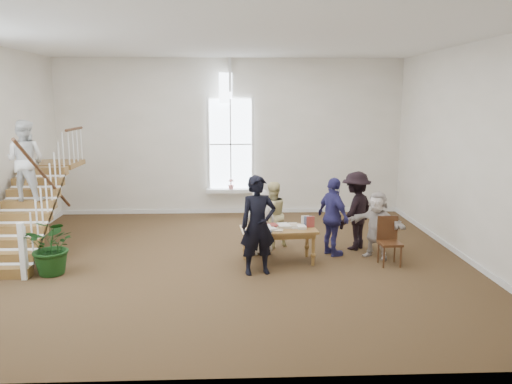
{
  "coord_description": "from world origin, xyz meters",
  "views": [
    {
      "loc": [
        0.13,
        -10.08,
        3.38
      ],
      "look_at": [
        0.57,
        0.4,
        1.39
      ],
      "focal_mm": 35.0,
      "sensor_mm": 36.0,
      "label": 1
    }
  ],
  "objects_px": {
    "library_table": "(278,232)",
    "woman_cluster_a": "(333,217)",
    "person_yellow": "(272,215)",
    "woman_cluster_b": "(356,211)",
    "woman_cluster_c": "(377,225)",
    "police_officer": "(258,225)",
    "floor_plant": "(53,246)",
    "elderly_woman": "(260,221)",
    "side_chair": "(389,238)"
  },
  "relations": [
    {
      "from": "library_table",
      "to": "woman_cluster_a",
      "type": "bearing_deg",
      "value": 15.09
    },
    {
      "from": "person_yellow",
      "to": "woman_cluster_a",
      "type": "bearing_deg",
      "value": 124.92
    },
    {
      "from": "woman_cluster_b",
      "to": "woman_cluster_c",
      "type": "height_order",
      "value": "woman_cluster_b"
    },
    {
      "from": "police_officer",
      "to": "woman_cluster_c",
      "type": "xyz_separation_m",
      "value": [
        2.57,
        0.89,
        -0.25
      ]
    },
    {
      "from": "floor_plant",
      "to": "person_yellow",
      "type": "bearing_deg",
      "value": 20.51
    },
    {
      "from": "elderly_woman",
      "to": "person_yellow",
      "type": "xyz_separation_m",
      "value": [
        0.3,
        0.5,
        0.03
      ]
    },
    {
      "from": "police_officer",
      "to": "person_yellow",
      "type": "xyz_separation_m",
      "value": [
        0.4,
        1.75,
        -0.21
      ]
    },
    {
      "from": "person_yellow",
      "to": "woman_cluster_b",
      "type": "relative_size",
      "value": 0.86
    },
    {
      "from": "floor_plant",
      "to": "library_table",
      "type": "bearing_deg",
      "value": 6.95
    },
    {
      "from": "woman_cluster_c",
      "to": "woman_cluster_a",
      "type": "bearing_deg",
      "value": -154.63
    },
    {
      "from": "elderly_woman",
      "to": "person_yellow",
      "type": "distance_m",
      "value": 0.58
    },
    {
      "from": "elderly_woman",
      "to": "person_yellow",
      "type": "bearing_deg",
      "value": -129.54
    },
    {
      "from": "elderly_woman",
      "to": "woman_cluster_b",
      "type": "bearing_deg",
      "value": 179.0
    },
    {
      "from": "library_table",
      "to": "woman_cluster_b",
      "type": "distance_m",
      "value": 2.04
    },
    {
      "from": "person_yellow",
      "to": "elderly_woman",
      "type": "bearing_deg",
      "value": 31.4
    },
    {
      "from": "police_officer",
      "to": "floor_plant",
      "type": "bearing_deg",
      "value": 165.3
    },
    {
      "from": "police_officer",
      "to": "side_chair",
      "type": "xyz_separation_m",
      "value": [
        2.71,
        0.45,
        -0.41
      ]
    },
    {
      "from": "floor_plant",
      "to": "side_chair",
      "type": "distance_m",
      "value": 6.68
    },
    {
      "from": "elderly_woman",
      "to": "woman_cluster_a",
      "type": "distance_m",
      "value": 1.59
    },
    {
      "from": "police_officer",
      "to": "side_chair",
      "type": "relative_size",
      "value": 1.95
    },
    {
      "from": "person_yellow",
      "to": "side_chair",
      "type": "distance_m",
      "value": 2.65
    },
    {
      "from": "person_yellow",
      "to": "woman_cluster_c",
      "type": "relative_size",
      "value": 1.05
    },
    {
      "from": "woman_cluster_a",
      "to": "floor_plant",
      "type": "distance_m",
      "value": 5.72
    },
    {
      "from": "woman_cluster_c",
      "to": "library_table",
      "type": "bearing_deg",
      "value": -135.86
    },
    {
      "from": "floor_plant",
      "to": "side_chair",
      "type": "bearing_deg",
      "value": 2.87
    },
    {
      "from": "person_yellow",
      "to": "side_chair",
      "type": "height_order",
      "value": "person_yellow"
    },
    {
      "from": "library_table",
      "to": "floor_plant",
      "type": "bearing_deg",
      "value": -177.42
    },
    {
      "from": "elderly_woman",
      "to": "side_chair",
      "type": "relative_size",
      "value": 1.47
    },
    {
      "from": "woman_cluster_c",
      "to": "elderly_woman",
      "type": "bearing_deg",
      "value": -150.41
    },
    {
      "from": "police_officer",
      "to": "woman_cluster_b",
      "type": "height_order",
      "value": "police_officer"
    },
    {
      "from": "woman_cluster_b",
      "to": "woman_cluster_c",
      "type": "relative_size",
      "value": 1.23
    },
    {
      "from": "police_officer",
      "to": "elderly_woman",
      "type": "height_order",
      "value": "police_officer"
    },
    {
      "from": "police_officer",
      "to": "side_chair",
      "type": "bearing_deg",
      "value": -3.47
    },
    {
      "from": "person_yellow",
      "to": "police_officer",
      "type": "bearing_deg",
      "value": 49.49
    },
    {
      "from": "woman_cluster_a",
      "to": "elderly_woman",
      "type": "bearing_deg",
      "value": 59.29
    },
    {
      "from": "library_table",
      "to": "side_chair",
      "type": "bearing_deg",
      "value": -9.51
    },
    {
      "from": "woman_cluster_c",
      "to": "side_chair",
      "type": "relative_size",
      "value": 1.45
    },
    {
      "from": "person_yellow",
      "to": "woman_cluster_c",
      "type": "xyz_separation_m",
      "value": [
        2.17,
        -0.86,
        -0.04
      ]
    },
    {
      "from": "floor_plant",
      "to": "side_chair",
      "type": "height_order",
      "value": "floor_plant"
    },
    {
      "from": "woman_cluster_b",
      "to": "floor_plant",
      "type": "height_order",
      "value": "woman_cluster_b"
    },
    {
      "from": "person_yellow",
      "to": "woman_cluster_a",
      "type": "height_order",
      "value": "woman_cluster_a"
    },
    {
      "from": "woman_cluster_a",
      "to": "woman_cluster_b",
      "type": "xyz_separation_m",
      "value": [
        0.6,
        0.45,
        0.03
      ]
    },
    {
      "from": "library_table",
      "to": "police_officer",
      "type": "xyz_separation_m",
      "value": [
        -0.45,
        -0.66,
        0.32
      ]
    },
    {
      "from": "elderly_woman",
      "to": "person_yellow",
      "type": "relative_size",
      "value": 0.96
    },
    {
      "from": "police_officer",
      "to": "woman_cluster_b",
      "type": "distance_m",
      "value": 2.75
    },
    {
      "from": "elderly_woman",
      "to": "woman_cluster_a",
      "type": "height_order",
      "value": "woman_cluster_a"
    },
    {
      "from": "library_table",
      "to": "woman_cluster_b",
      "type": "height_order",
      "value": "woman_cluster_b"
    },
    {
      "from": "woman_cluster_b",
      "to": "elderly_woman",
      "type": "bearing_deg",
      "value": -40.03
    },
    {
      "from": "library_table",
      "to": "police_officer",
      "type": "height_order",
      "value": "police_officer"
    },
    {
      "from": "police_officer",
      "to": "person_yellow",
      "type": "bearing_deg",
      "value": 64.14
    }
  ]
}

